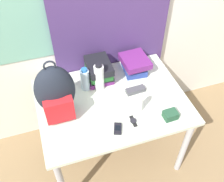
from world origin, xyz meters
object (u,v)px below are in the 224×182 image
camera_pouch (170,115)px  sunscreen_bottle (140,103)px  book_stack_center (134,64)px  wristwatch (133,121)px  cell_phone (118,129)px  sunglasses_case (135,90)px  backpack (55,92)px  water_bottle (85,79)px  book_stack_left (99,71)px  sports_bottle (99,77)px

camera_pouch → sunscreen_bottle: bearing=144.5°
book_stack_center → wristwatch: size_ratio=2.47×
book_stack_center → cell_phone: (-0.33, -0.53, -0.06)m
sunglasses_case → camera_pouch: camera_pouch is taller
backpack → camera_pouch: size_ratio=4.66×
sunscreen_bottle → cell_phone: 0.24m
camera_pouch → sunglasses_case: bearing=114.1°
book_stack_center → camera_pouch: size_ratio=2.49×
backpack → camera_pouch: backpack is taller
sunscreen_bottle → wristwatch: 0.14m
water_bottle → camera_pouch: water_bottle is taller
book_stack_left → sunscreen_bottle: size_ratio=1.51×
water_bottle → sunscreen_bottle: (0.32, -0.34, -0.02)m
camera_pouch → backpack: bearing=157.2°
water_bottle → cell_phone: (0.11, -0.46, -0.09)m
book_stack_center → wristwatch: book_stack_center is taller
book_stack_left → sunscreen_bottle: (0.18, -0.42, -0.01)m
camera_pouch → cell_phone: bearing=177.2°
backpack → sunscreen_bottle: bearing=-17.9°
sports_bottle → camera_pouch: bearing=-48.2°
book_stack_center → backpack: bearing=-160.5°
book_stack_center → cell_phone: 0.63m
water_bottle → sunglasses_case: water_bottle is taller
camera_pouch → wristwatch: bearing=169.3°
sports_bottle → wristwatch: sports_bottle is taller
book_stack_center → sunscreen_bottle: (-0.12, -0.42, 0.01)m
cell_phone → camera_pouch: 0.39m
cell_phone → book_stack_left: bearing=87.6°
backpack → cell_phone: (0.35, -0.29, -0.19)m
water_bottle → sports_bottle: bearing=-17.1°
water_bottle → sunglasses_case: bearing=-24.0°
water_bottle → sports_bottle: (0.10, -0.03, 0.02)m
book_stack_center → water_bottle: size_ratio=1.21×
sunglasses_case → wristwatch: sunglasses_case is taller
water_bottle → sunglasses_case: size_ratio=1.35×
book_stack_center → camera_pouch: 0.56m
sunscreen_bottle → wristwatch: sunscreen_bottle is taller
backpack → water_bottle: 0.31m
cell_phone → wristwatch: (0.13, 0.03, -0.00)m
book_stack_left → water_bottle: water_bottle is taller
book_stack_left → backpack: bearing=-147.4°
book_stack_left → book_stack_center: (0.31, 0.00, -0.01)m
water_bottle → camera_pouch: (0.50, -0.47, -0.07)m
book_stack_left → water_bottle: size_ratio=1.27×
book_stack_left → sunglasses_case: size_ratio=1.70×
sports_bottle → sunscreen_bottle: 0.38m
cell_phone → sunglasses_case: sunglasses_case is taller
sunscreen_bottle → sports_bottle: bearing=124.2°
sunglasses_case → camera_pouch: bearing=-65.9°
book_stack_center → sunglasses_case: bearing=-108.8°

